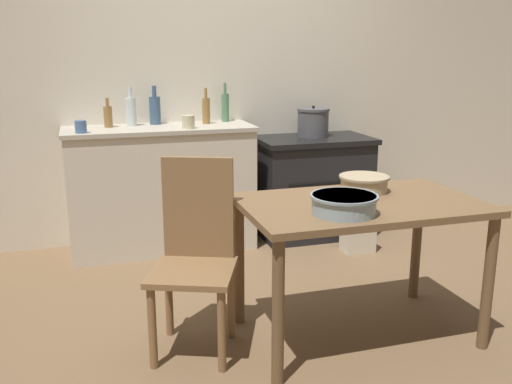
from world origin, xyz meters
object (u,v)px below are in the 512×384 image
bottle_left (225,107)px  bottle_center (206,110)px  mixing_bowl_small (344,203)px  bottle_center_left (155,110)px  chair (195,252)px  mixing_bowl_large (364,183)px  work_table (360,220)px  stove (312,186)px  bottle_far_left (108,116)px  stock_pot (313,122)px  cup_mid_right (81,127)px  bottle_mid_left (131,111)px  flour_sack (358,230)px  cup_center_right (188,122)px

bottle_left → bottle_center: 0.19m
mixing_bowl_small → bottle_center_left: bearing=107.0°
chair → bottle_left: size_ratio=3.24×
mixing_bowl_large → work_table: bearing=-120.6°
stove → work_table: bearing=-104.6°
bottle_far_left → bottle_left: bottle_left is taller
bottle_center_left → stock_pot: bearing=-6.3°
bottle_far_left → cup_mid_right: bottle_far_left is taller
mixing_bowl_large → bottle_center: 1.66m
work_table → bottle_center_left: bottle_center_left is taller
bottle_left → bottle_mid_left: (-0.72, -0.04, -0.00)m
stove → bottle_mid_left: (-1.40, 0.14, 0.64)m
flour_sack → stock_pot: (-0.17, 0.52, 0.75)m
bottle_far_left → cup_mid_right: 0.31m
bottle_far_left → chair: bearing=-79.1°
chair → stock_pot: size_ratio=3.74×
chair → flour_sack: chair is taller
bottle_center → mixing_bowl_large: bearing=-71.2°
flour_sack → bottle_center_left: bearing=154.8°
work_table → bottle_center_left: (-0.79, 1.82, 0.41)m
bottle_left → cup_mid_right: 1.13m
chair → mixing_bowl_small: 0.78m
mixing_bowl_small → bottle_left: size_ratio=1.07×
mixing_bowl_large → cup_center_right: (-0.71, 1.32, 0.20)m
mixing_bowl_large → bottle_far_left: bearing=128.7°
stock_pot → mixing_bowl_small: 1.96m
work_table → bottle_center_left: size_ratio=4.20×
stock_pot → cup_mid_right: bearing=-174.2°
bottle_mid_left → mixing_bowl_large: bearing=-55.8°
bottle_far_left → cup_center_right: (0.54, -0.24, -0.03)m
flour_sack → cup_center_right: bearing=163.9°
flour_sack → bottle_center: bearing=150.5°
chair → flour_sack: 1.79m
bottle_mid_left → stock_pot: bearing=-4.0°
bottle_center_left → bottle_center: bearing=-11.7°
stove → bottle_far_left: 1.68m
stove → stock_pot: bearing=79.7°
bottle_center_left → work_table: bearing=-66.5°
cup_mid_right → bottle_far_left: bearing=51.5°
mixing_bowl_small → bottle_mid_left: bearing=111.9°
mixing_bowl_small → bottle_center: (-0.23, 1.91, 0.25)m
bottle_left → bottle_center_left: bottle_left is taller
bottle_mid_left → cup_mid_right: (-0.36, -0.28, -0.07)m
chair → bottle_far_left: bearing=123.1°
mixing_bowl_small → cup_center_right: cup_center_right is taller
chair → cup_mid_right: 1.52m
work_table → flour_sack: (0.60, 1.16, -0.47)m
work_table → mixing_bowl_small: size_ratio=3.80×
chair → bottle_far_left: size_ratio=4.59×
bottle_far_left → bottle_center_left: bearing=11.5°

